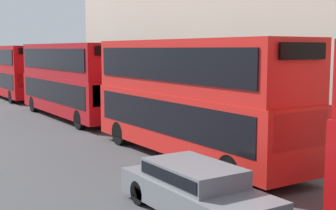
# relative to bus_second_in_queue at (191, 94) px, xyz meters

# --- Properties ---
(bus_second_in_queue) EXTENTS (2.59, 10.54, 4.42)m
(bus_second_in_queue) POSITION_rel_bus_second_in_queue_xyz_m (0.00, 0.00, 0.00)
(bus_second_in_queue) COLOR red
(bus_second_in_queue) RESTS_ON ground
(bus_third_in_queue) EXTENTS (2.59, 11.13, 4.38)m
(bus_third_in_queue) POSITION_rel_bus_second_in_queue_xyz_m (-0.00, 12.17, -0.02)
(bus_third_in_queue) COLOR #A80F14
(bus_third_in_queue) RESTS_ON ground
(bus_trailing) EXTENTS (2.59, 10.88, 4.31)m
(bus_trailing) POSITION_rel_bus_second_in_queue_xyz_m (0.00, 25.55, -0.06)
(bus_trailing) COLOR #B20C0F
(bus_trailing) RESTS_ON ground
(car_hatchback) EXTENTS (1.76, 4.64, 1.28)m
(car_hatchback) POSITION_rel_bus_second_in_queue_xyz_m (-3.40, -4.98, -1.75)
(car_hatchback) COLOR slate
(car_hatchback) RESTS_ON ground
(pedestrian) EXTENTS (0.36, 0.36, 1.75)m
(pedestrian) POSITION_rel_bus_second_in_queue_xyz_m (2.74, 0.07, -1.62)
(pedestrian) COLOR #334C6B
(pedestrian) RESTS_ON ground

